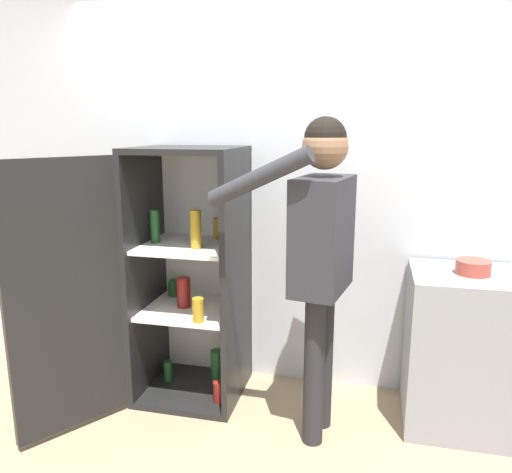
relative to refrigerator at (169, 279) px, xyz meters
name	(u,v)px	position (x,y,z in m)	size (l,w,h in m)	color
ground_plane	(223,459)	(0.51, -0.55, -0.78)	(12.00, 12.00, 0.00)	tan
wall_back	(264,194)	(0.51, 0.43, 0.49)	(7.00, 0.06, 2.55)	silver
refrigerator	(169,279)	(0.00, 0.00, 0.00)	(1.03, 1.14, 1.59)	black
person	(321,240)	(0.95, -0.19, 0.34)	(0.73, 0.57, 1.76)	#262628
counter	(460,350)	(1.73, 0.10, -0.33)	(0.59, 0.56, 0.91)	gray
bowl	(473,267)	(1.76, 0.09, 0.17)	(0.18, 0.18, 0.08)	#B24738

